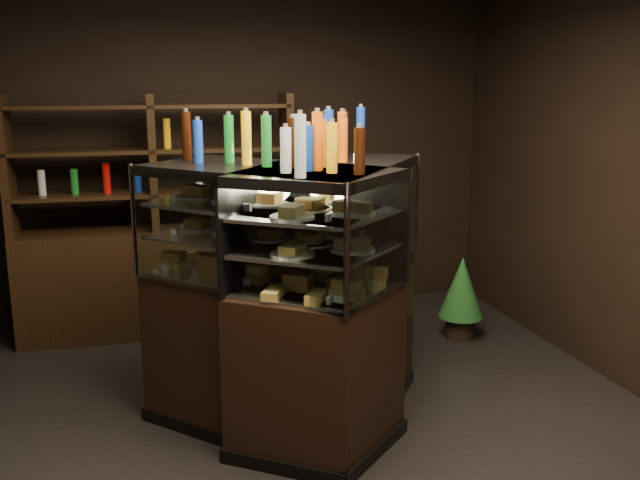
# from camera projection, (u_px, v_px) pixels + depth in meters

# --- Properties ---
(ground) EXTENTS (5.00, 5.00, 0.00)m
(ground) POSITION_uv_depth(u_px,v_px,m) (274.00, 437.00, 4.30)
(ground) COLOR black
(ground) RESTS_ON ground
(room_shell) EXTENTS (5.02, 5.02, 3.01)m
(room_shell) POSITION_uv_depth(u_px,v_px,m) (269.00, 111.00, 3.87)
(room_shell) COLOR black
(room_shell) RESTS_ON ground
(display_case) EXTENTS (1.90, 1.65, 1.63)m
(display_case) POSITION_uv_depth(u_px,v_px,m) (300.00, 341.00, 4.38)
(display_case) COLOR black
(display_case) RESTS_ON ground
(food_display) EXTENTS (1.39, 1.18, 0.49)m
(food_display) POSITION_uv_depth(u_px,v_px,m) (300.00, 228.00, 4.22)
(food_display) COLOR #BD7C43
(food_display) RESTS_ON display_case
(bottles_top) EXTENTS (1.21, 1.04, 0.30)m
(bottles_top) POSITION_uv_depth(u_px,v_px,m) (299.00, 141.00, 4.11)
(bottles_top) COLOR #0F38B2
(bottles_top) RESTS_ON display_case
(potted_conifer) EXTENTS (0.37, 0.37, 0.78)m
(potted_conifer) POSITION_uv_depth(u_px,v_px,m) (462.00, 286.00, 5.86)
(potted_conifer) COLOR black
(potted_conifer) RESTS_ON ground
(back_shelving) EXTENTS (2.27, 0.48, 2.00)m
(back_shelving) POSITION_uv_depth(u_px,v_px,m) (158.00, 263.00, 5.95)
(back_shelving) COLOR black
(back_shelving) RESTS_ON ground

